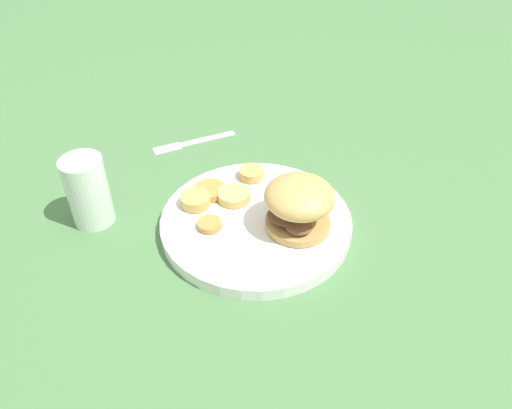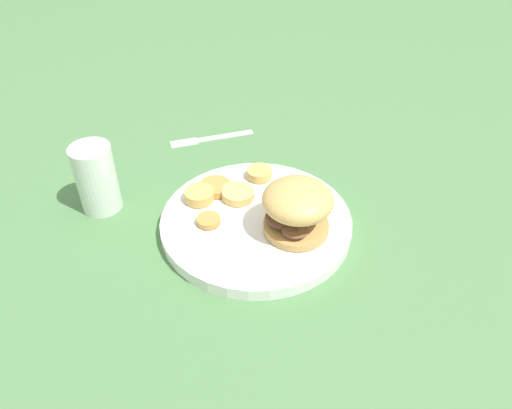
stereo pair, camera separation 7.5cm
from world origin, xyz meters
TOP-DOWN VIEW (x-y plane):
  - ground_plane at (0.00, 0.00)m, footprint 4.00×4.00m
  - dinner_plate at (0.00, 0.00)m, footprint 0.29×0.29m
  - sandwich at (-0.06, 0.01)m, footprint 0.10×0.12m
  - potato_round_0 at (0.07, 0.03)m, footprint 0.04×0.04m
  - potato_round_1 at (0.08, -0.05)m, footprint 0.05×0.05m
  - potato_round_2 at (0.04, -0.04)m, footprint 0.05×0.05m
  - potato_round_3 at (0.10, -0.02)m, footprint 0.05×0.05m
  - potato_round_4 at (0.02, -0.10)m, footprint 0.04×0.04m
  - fork at (0.15, -0.23)m, footprint 0.15×0.10m
  - drinking_glass at (0.26, 0.02)m, footprint 0.06×0.06m

SIDE VIEW (x-z plane):
  - ground_plane at x=0.00m, z-range 0.00..0.00m
  - fork at x=0.15m, z-range 0.00..0.00m
  - dinner_plate at x=0.00m, z-range 0.00..0.02m
  - potato_round_0 at x=0.07m, z-range 0.02..0.03m
  - potato_round_1 at x=0.08m, z-range 0.02..0.03m
  - potato_round_2 at x=0.04m, z-range 0.02..0.03m
  - potato_round_4 at x=0.02m, z-range 0.02..0.04m
  - potato_round_3 at x=0.10m, z-range 0.02..0.04m
  - drinking_glass at x=0.26m, z-range 0.00..0.11m
  - sandwich at x=-0.06m, z-range 0.02..0.10m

